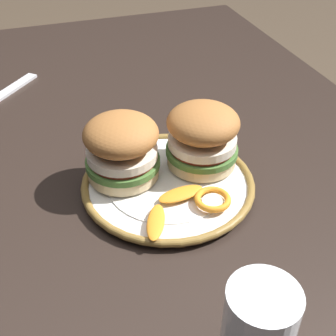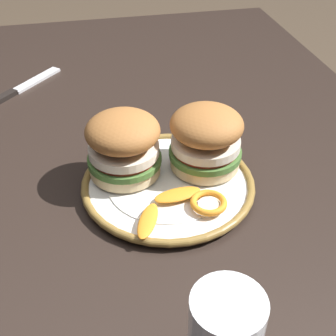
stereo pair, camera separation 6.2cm
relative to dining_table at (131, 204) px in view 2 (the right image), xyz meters
name	(u,v)px [view 2 (the right image)]	position (x,y,z in m)	size (l,w,h in m)	color
dining_table	(131,204)	(0.00, 0.00, 0.00)	(1.44, 1.02, 0.74)	black
dinner_plate	(168,184)	(0.07, 0.05, 0.09)	(0.27, 0.27, 0.02)	white
sandwich_half_left	(124,144)	(0.04, -0.01, 0.15)	(0.12, 0.12, 0.10)	beige
sandwich_half_right	(206,138)	(0.04, 0.12, 0.15)	(0.13, 0.13, 0.10)	beige
orange_peel_curled	(209,203)	(0.14, 0.10, 0.11)	(0.06, 0.06, 0.01)	orange
orange_peel_strip_long	(178,195)	(0.11, 0.06, 0.11)	(0.04, 0.07, 0.01)	orange
orange_peel_strip_short	(148,221)	(0.16, 0.01, 0.11)	(0.07, 0.05, 0.01)	orange
table_knife	(16,91)	(-0.31, -0.19, 0.09)	(0.18, 0.16, 0.01)	silver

